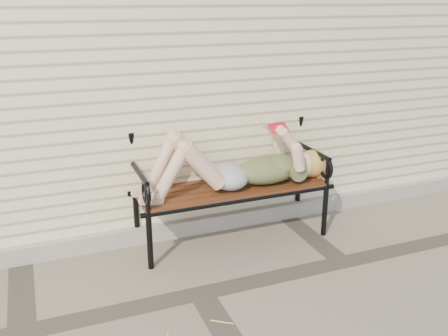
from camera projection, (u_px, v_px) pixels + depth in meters
name	position (u px, v px, depth m)	size (l,w,h in m)	color
ground	(201.00, 293.00, 3.73)	(80.00, 80.00, 0.00)	#796E5D
house_wall	(116.00, 50.00, 5.87)	(8.00, 4.00, 3.00)	#F8EEC1
foundation_strip	(166.00, 230.00, 4.55)	(8.00, 0.10, 0.15)	#A39D93
garden_bench	(227.00, 165.00, 4.45)	(1.85, 0.74, 1.20)	black
reading_woman	(235.00, 165.00, 4.32)	(1.75, 0.40, 0.55)	#093241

